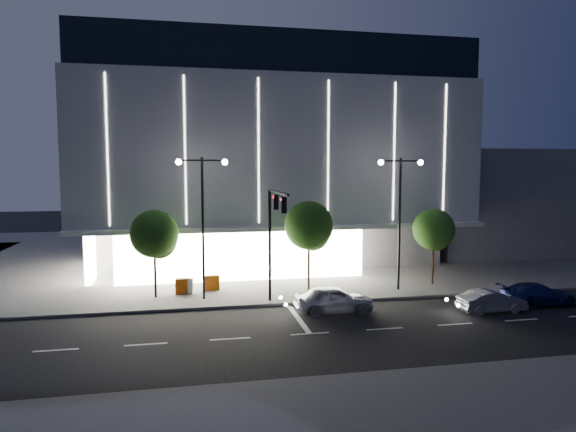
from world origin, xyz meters
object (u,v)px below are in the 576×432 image
(tree_right, at_px, (434,232))
(car_lead, at_px, (334,299))
(street_lamp_east, at_px, (400,204))
(barrier_b, at_px, (185,286))
(car_second, at_px, (492,301))
(car_third, at_px, (537,294))
(tree_left, at_px, (155,237))
(traffic_mast, at_px, (274,225))
(tree_mid, at_px, (309,228))
(street_lamp_west, at_px, (203,207))
(barrier_a, at_px, (211,283))
(barrier_c, at_px, (184,286))

(tree_right, distance_m, car_lead, 10.60)
(street_lamp_east, bearing_deg, barrier_b, 173.44)
(car_second, height_order, car_third, car_third)
(tree_left, relative_size, car_second, 1.45)
(traffic_mast, distance_m, street_lamp_east, 9.43)
(tree_left, xyz_separation_m, tree_mid, (10.00, 0.00, 0.30))
(street_lamp_west, bearing_deg, tree_left, 161.06)
(street_lamp_west, relative_size, tree_mid, 1.46)
(car_second, xyz_separation_m, barrier_b, (-17.46, 7.39, 0.00))
(traffic_mast, height_order, car_third, traffic_mast)
(street_lamp_east, bearing_deg, barrier_a, 170.08)
(barrier_c, bearing_deg, street_lamp_west, -56.74)
(traffic_mast, bearing_deg, car_lead, -23.43)
(tree_mid, relative_size, barrier_a, 5.59)
(street_lamp_west, height_order, car_third, street_lamp_west)
(car_second, height_order, barrier_b, car_second)
(car_second, bearing_deg, tree_left, 68.96)
(street_lamp_west, xyz_separation_m, tree_left, (-2.97, 1.02, -1.92))
(tree_left, xyz_separation_m, barrier_c, (1.73, 0.51, -3.38))
(tree_right, height_order, barrier_a, tree_right)
(traffic_mast, relative_size, barrier_c, 6.43)
(street_lamp_west, xyz_separation_m, barrier_a, (0.55, 2.18, -5.31))
(tree_mid, xyz_separation_m, car_lead, (0.24, -5.10, -3.55))
(tree_right, bearing_deg, barrier_b, 177.96)
(traffic_mast, height_order, car_second, traffic_mast)
(street_lamp_west, relative_size, tree_left, 1.57)
(street_lamp_east, distance_m, car_second, 8.49)
(barrier_c, bearing_deg, car_third, -22.94)
(tree_right, height_order, car_lead, tree_right)
(street_lamp_east, xyz_separation_m, car_lead, (-5.73, -4.08, -5.18))
(car_lead, bearing_deg, barrier_b, 57.81)
(barrier_a, bearing_deg, street_lamp_west, -107.48)
(traffic_mast, bearing_deg, car_third, -8.17)
(traffic_mast, bearing_deg, tree_mid, 50.58)
(barrier_a, xyz_separation_m, barrier_b, (-1.74, -0.54, 0.00))
(tree_right, bearing_deg, car_lead, -149.79)
(tree_left, bearing_deg, tree_mid, 0.00)
(traffic_mast, relative_size, car_third, 1.51)
(tree_mid, bearing_deg, barrier_b, 175.74)
(traffic_mast, xyz_separation_m, tree_left, (-6.97, 3.68, -0.99))
(tree_left, bearing_deg, street_lamp_west, -18.94)
(tree_left, bearing_deg, barrier_b, 18.91)
(traffic_mast, bearing_deg, tree_right, 17.02)
(car_second, height_order, barrier_c, car_second)
(barrier_b, bearing_deg, street_lamp_west, -34.31)
(traffic_mast, relative_size, car_second, 1.79)
(street_lamp_east, xyz_separation_m, barrier_a, (-12.45, 2.18, -5.31))
(tree_mid, distance_m, tree_right, 9.01)
(car_second, relative_size, barrier_a, 3.58)
(barrier_b, bearing_deg, traffic_mast, -19.97)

